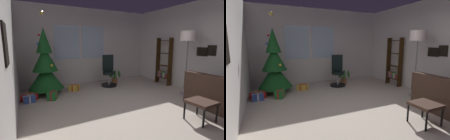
% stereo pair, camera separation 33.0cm
% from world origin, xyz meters
% --- Properties ---
extents(ground_plane, '(5.00, 6.40, 0.10)m').
position_xyz_m(ground_plane, '(0.00, 0.00, -0.05)').
color(ground_plane, '#BFB2A0').
extents(wall_back_with_windows, '(5.00, 0.12, 2.82)m').
position_xyz_m(wall_back_with_windows, '(-0.02, 3.25, 1.42)').
color(wall_back_with_windows, silver).
rests_on(wall_back_with_windows, ground_plane).
extents(wall_right_with_frames, '(0.12, 6.40, 2.82)m').
position_xyz_m(wall_right_with_frames, '(2.55, -0.00, 1.41)').
color(wall_right_with_frames, silver).
rests_on(wall_right_with_frames, ground_plane).
extents(footstool, '(0.48, 0.47, 0.42)m').
position_xyz_m(footstool, '(0.72, -0.96, 0.36)').
color(footstool, '#402C22').
rests_on(footstool, ground_plane).
extents(holiday_tree, '(1.02, 1.02, 2.45)m').
position_xyz_m(holiday_tree, '(-1.74, 2.39, 0.82)').
color(holiday_tree, '#4C331E').
rests_on(holiday_tree, ground_plane).
extents(gift_box_red, '(0.43, 0.42, 0.18)m').
position_xyz_m(gift_box_red, '(-2.25, 1.95, 0.09)').
color(gift_box_red, red).
rests_on(gift_box_red, ground_plane).
extents(gift_box_green, '(0.32, 0.35, 0.23)m').
position_xyz_m(gift_box_green, '(-1.68, 1.75, 0.11)').
color(gift_box_green, '#1E722D').
rests_on(gift_box_green, ground_plane).
extents(gift_box_gold, '(0.41, 0.40, 0.19)m').
position_xyz_m(gift_box_gold, '(-0.92, 2.31, 0.09)').
color(gift_box_gold, gold).
rests_on(gift_box_gold, ground_plane).
extents(gift_box_blue, '(0.30, 0.24, 0.19)m').
position_xyz_m(gift_box_blue, '(-2.25, 1.81, 0.09)').
color(gift_box_blue, '#2D4C99').
rests_on(gift_box_blue, ground_plane).
extents(office_chair, '(0.56, 0.57, 1.11)m').
position_xyz_m(office_chair, '(0.37, 2.34, 0.44)').
color(office_chair, black).
rests_on(office_chair, ground_plane).
extents(bookshelf, '(0.18, 0.64, 1.72)m').
position_xyz_m(bookshelf, '(2.28, 1.57, 0.76)').
color(bookshelf, '#321E0B').
rests_on(bookshelf, ground_plane).
extents(floor_lamp, '(0.43, 0.43, 1.88)m').
position_xyz_m(floor_lamp, '(1.95, 0.35, 1.64)').
color(floor_lamp, slate).
rests_on(floor_lamp, ground_plane).
extents(potted_plant, '(0.57, 0.46, 0.67)m').
position_xyz_m(potted_plant, '(0.64, 2.45, 0.29)').
color(potted_plant, '#935835').
rests_on(potted_plant, ground_plane).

